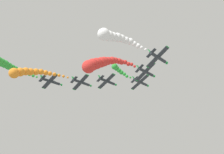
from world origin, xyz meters
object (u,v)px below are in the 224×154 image
airplane_lead (141,82)px  airplane_left_outer (82,82)px  airplane_trailing (51,81)px  airplane_right_outer (158,57)px  airplane_left_inner (107,81)px  airplane_right_inner (146,72)px

airplane_lead → airplane_left_outer: size_ratio=1.00×
airplane_lead → airplane_left_outer: airplane_lead is taller
airplane_left_outer → airplane_trailing: airplane_left_outer is taller
airplane_right_outer → airplane_lead: bearing=138.3°
airplane_right_outer → airplane_trailing: 46.39m
airplane_left_inner → airplane_right_inner: 18.87m
airplane_right_inner → airplane_right_outer: (9.32, -6.70, 0.44)m
airplane_left_outer → airplane_trailing: 12.58m
airplane_right_inner → airplane_left_outer: 28.62m
airplane_right_inner → airplane_right_outer: 11.49m
airplane_right_outer → airplane_left_inner: bearing=167.5°
airplane_lead → airplane_right_outer: (18.64, -16.59, -0.54)m
airplane_right_inner → airplane_left_outer: size_ratio=1.00×
airplane_left_inner → airplane_right_outer: 28.86m
airplane_left_inner → airplane_trailing: 23.32m
airplane_left_inner → airplane_trailing: bearing=-137.7°
airplane_lead → airplane_right_inner: size_ratio=1.00×
airplane_left_inner → airplane_right_inner: airplane_left_inner is taller
airplane_lead → airplane_trailing: (-26.78, -26.05, -0.31)m
airplane_lead → airplane_left_outer: bearing=-138.1°
airplane_lead → airplane_right_inner: bearing=-46.7°
airplane_left_outer → airplane_trailing: bearing=-131.2°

